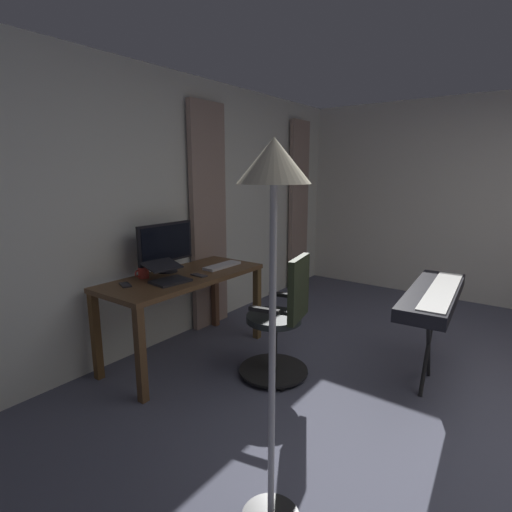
# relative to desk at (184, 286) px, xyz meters

# --- Properties ---
(back_room_partition) EXTENTS (5.73, 0.10, 2.53)m
(back_room_partition) POSITION_rel_desk_xyz_m (-0.38, -0.47, 0.61)
(back_room_partition) COLOR silver
(back_room_partition) RESTS_ON ground
(curtain_left_panel) EXTENTS (0.42, 0.06, 2.30)m
(curtain_left_panel) POSITION_rel_desk_xyz_m (-2.55, -0.36, 0.50)
(curtain_left_panel) COLOR #A2887A
(curtain_left_panel) RESTS_ON ground
(curtain_right_panel) EXTENTS (0.48, 0.06, 2.30)m
(curtain_right_panel) POSITION_rel_desk_xyz_m (-0.71, -0.36, 0.50)
(curtain_right_panel) COLOR #A2887A
(curtain_right_panel) RESTS_ON ground
(desk) EXTENTS (1.47, 0.63, 0.75)m
(desk) POSITION_rel_desk_xyz_m (0.00, 0.00, 0.00)
(desk) COLOR brown
(desk) RESTS_ON ground
(office_chair) EXTENTS (0.56, 0.56, 1.00)m
(office_chair) POSITION_rel_desk_xyz_m (-0.20, 0.88, -0.20)
(office_chair) COLOR black
(office_chair) RESTS_ON ground
(computer_monitor) EXTENTS (0.59, 0.18, 0.43)m
(computer_monitor) POSITION_rel_desk_xyz_m (0.01, -0.20, 0.35)
(computer_monitor) COLOR black
(computer_monitor) RESTS_ON desk
(computer_keyboard) EXTENTS (0.40, 0.13, 0.02)m
(computer_keyboard) POSITION_rel_desk_xyz_m (-0.42, 0.08, 0.11)
(computer_keyboard) COLOR silver
(computer_keyboard) RESTS_ON desk
(laptop) EXTENTS (0.32, 0.35, 0.15)m
(laptop) POSITION_rel_desk_xyz_m (0.22, 0.05, 0.15)
(laptop) COLOR #232328
(laptop) RESTS_ON desk
(cell_phone_by_monitor) EXTENTS (0.12, 0.16, 0.01)m
(cell_phone_by_monitor) POSITION_rel_desk_xyz_m (0.50, -0.13, 0.11)
(cell_phone_by_monitor) COLOR #232328
(cell_phone_by_monitor) RESTS_ON desk
(cell_phone_face_up) EXTENTS (0.08, 0.15, 0.01)m
(cell_phone_face_up) POSITION_rel_desk_xyz_m (-0.05, 0.13, 0.11)
(cell_phone_face_up) COLOR #333338
(cell_phone_face_up) RESTS_ON desk
(mug_coffee) EXTENTS (0.13, 0.09, 0.09)m
(mug_coffee) POSITION_rel_desk_xyz_m (0.27, -0.20, 0.15)
(mug_coffee) COLOR #CC3D33
(mug_coffee) RESTS_ON desk
(piano_keyboard) EXTENTS (1.22, 0.41, 0.79)m
(piano_keyboard) POSITION_rel_desk_xyz_m (-0.74, 1.86, 0.07)
(piano_keyboard) COLOR black
(piano_keyboard) RESTS_ON ground
(floor_lamp) EXTENTS (0.30, 0.30, 1.76)m
(floor_lamp) POSITION_rel_desk_xyz_m (0.98, 1.58, 0.79)
(floor_lamp) COLOR black
(floor_lamp) RESTS_ON ground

